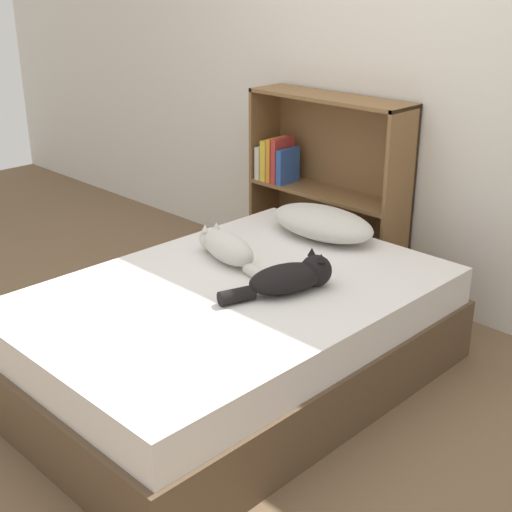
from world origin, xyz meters
The scene contains 7 objects.
ground_plane centered at (0.00, 0.00, 0.00)m, with size 8.00×8.00×0.00m, color brown.
wall_back centered at (0.00, 1.27, 1.25)m, with size 8.00×0.06×2.50m.
bed centered at (0.00, 0.00, 0.22)m, with size 1.25×1.83×0.45m.
pillow centered at (-0.13, 0.72, 0.52)m, with size 0.57×0.32×0.14m.
cat_light centered at (-0.23, 0.18, 0.51)m, with size 0.52×0.21×0.14m.
cat_dark centered at (0.19, 0.15, 0.51)m, with size 0.26×0.49×0.16m.
bookshelf centered at (-0.45, 1.14, 0.54)m, with size 0.95×0.26×1.06m.
Camera 1 is at (1.96, -1.84, 1.68)m, focal length 50.00 mm.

